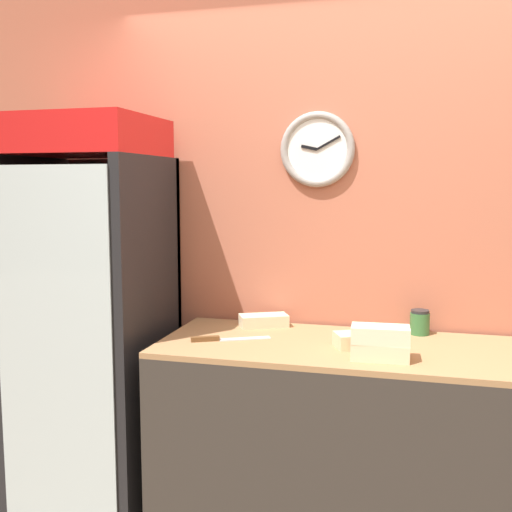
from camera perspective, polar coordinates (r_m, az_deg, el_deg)
name	(u,v)px	position (r m, az deg, el deg)	size (l,w,h in m)	color
wall_back	(367,241)	(2.98, 10.52, 1.43)	(5.20, 0.09, 2.70)	#B7664C
prep_counter	(356,448)	(2.83, 9.50, -17.56)	(1.75, 0.69, 0.93)	#332D28
beverage_cooler	(97,301)	(3.09, -14.92, -4.18)	(0.67, 0.67, 1.94)	black
sandwich_stack_bottom	(380,351)	(2.48, 11.72, -8.86)	(0.23, 0.13, 0.07)	beige
sandwich_stack_middle	(380,334)	(2.46, 11.76, -7.33)	(0.24, 0.13, 0.07)	beige
sandwich_flat_left	(264,321)	(2.97, 0.74, -6.16)	(0.26, 0.21, 0.06)	beige
sandwich_flat_right	(364,340)	(2.65, 10.22, -7.86)	(0.27, 0.21, 0.06)	beige
chefs_knife	(220,339)	(2.72, -3.48, -7.87)	(0.34, 0.19, 0.02)	silver
condiment_jar	(420,322)	(2.91, 15.33, -6.12)	(0.09, 0.09, 0.12)	#336B38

